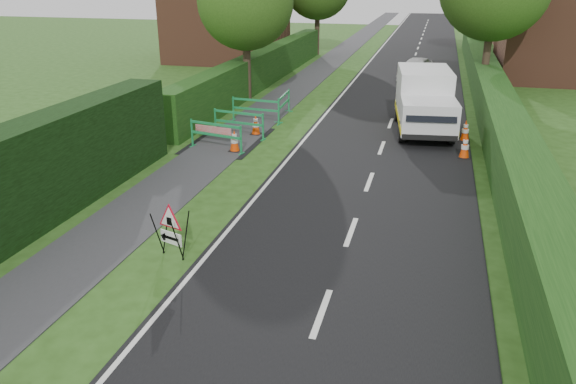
{
  "coord_description": "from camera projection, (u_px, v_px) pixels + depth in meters",
  "views": [
    {
      "loc": [
        4.1,
        -7.49,
        5.78
      ],
      "look_at": [
        1.17,
        3.69,
        1.21
      ],
      "focal_mm": 35.0,
      "sensor_mm": 36.0,
      "label": 1
    }
  ],
  "objects": [
    {
      "name": "traffic_cone_2",
      "position": [
        448.0,
        109.0,
        23.43
      ],
      "size": [
        0.38,
        0.38,
        0.79
      ],
      "color": "black",
      "rests_on": "ground"
    },
    {
      "name": "traffic_cone_0",
      "position": [
        465.0,
        147.0,
        18.44
      ],
      "size": [
        0.38,
        0.38,
        0.79
      ],
      "color": "black",
      "rests_on": "ground"
    },
    {
      "name": "triangle_sign",
      "position": [
        169.0,
        226.0,
        11.88
      ],
      "size": [
        0.91,
        0.91,
        1.05
      ],
      "rotation": [
        0.0,
        0.0,
        -0.32
      ],
      "color": "black",
      "rests_on": "ground"
    },
    {
      "name": "road_surface",
      "position": [
        415.0,
        56.0,
        40.72
      ],
      "size": [
        6.0,
        90.0,
        0.02
      ],
      "primitive_type": "cube",
      "color": "black",
      "rests_on": "ground"
    },
    {
      "name": "hatchback_car",
      "position": [
        416.0,
        68.0,
        31.81
      ],
      "size": [
        2.16,
        3.82,
        1.23
      ],
      "primitive_type": "imported",
      "rotation": [
        0.0,
        0.0,
        -0.21
      ],
      "color": "silver",
      "rests_on": "ground"
    },
    {
      "name": "footpath",
      "position": [
        340.0,
        53.0,
        42.02
      ],
      "size": [
        2.0,
        90.0,
        0.02
      ],
      "primitive_type": "cube",
      "color": "#2D2D30",
      "rests_on": "ground"
    },
    {
      "name": "ground",
      "position": [
        170.0,
        325.0,
        9.84
      ],
      "size": [
        120.0,
        120.0,
        0.0
      ],
      "primitive_type": "plane",
      "color": "#254714",
      "rests_on": "ground"
    },
    {
      "name": "ped_barrier_2",
      "position": [
        256.0,
        107.0,
        22.69
      ],
      "size": [
        2.08,
        0.54,
        1.0
      ],
      "rotation": [
        0.0,
        0.0,
        -0.09
      ],
      "color": "#188644",
      "rests_on": "ground"
    },
    {
      "name": "hedge_west_far",
      "position": [
        264.0,
        84.0,
        30.81
      ],
      "size": [
        1.0,
        24.0,
        1.8
      ],
      "primitive_type": "cube",
      "color": "#14380F",
      "rests_on": "ground"
    },
    {
      "name": "ped_barrier_3",
      "position": [
        284.0,
        102.0,
        23.55
      ],
      "size": [
        0.44,
        2.07,
        1.0
      ],
      "rotation": [
        0.0,
        0.0,
        1.62
      ],
      "color": "#188644",
      "rests_on": "ground"
    },
    {
      "name": "ped_barrier_0",
      "position": [
        216.0,
        133.0,
        19.13
      ],
      "size": [
        2.09,
        0.78,
        1.0
      ],
      "rotation": [
        0.0,
        0.0,
        -0.21
      ],
      "color": "#188644",
      "rests_on": "ground"
    },
    {
      "name": "traffic_cone_3",
      "position": [
        234.0,
        140.0,
        19.11
      ],
      "size": [
        0.38,
        0.38,
        0.79
      ],
      "color": "black",
      "rests_on": "ground"
    },
    {
      "name": "works_van",
      "position": [
        425.0,
        100.0,
        21.35
      ],
      "size": [
        2.53,
        5.16,
        2.26
      ],
      "rotation": [
        0.0,
        0.0,
        0.12
      ],
      "color": "silver",
      "rests_on": "ground"
    },
    {
      "name": "house_east_a",
      "position": [
        568.0,
        26.0,
        31.36
      ],
      "size": [
        7.5,
        7.4,
        7.88
      ],
      "color": "brown",
      "rests_on": "ground"
    },
    {
      "name": "tree_nw",
      "position": [
        245.0,
        1.0,
        25.47
      ],
      "size": [
        4.4,
        4.4,
        6.7
      ],
      "color": "#2D2116",
      "rests_on": "ground"
    },
    {
      "name": "hedge_east",
      "position": [
        493.0,
        124.0,
        22.69
      ],
      "size": [
        1.2,
        50.0,
        1.5
      ],
      "primitive_type": "cube",
      "color": "#14380F",
      "rests_on": "ground"
    },
    {
      "name": "ped_barrier_1",
      "position": [
        239.0,
        121.0,
        20.67
      ],
      "size": [
        2.09,
        0.68,
        1.0
      ],
      "rotation": [
        0.0,
        0.0,
        -0.16
      ],
      "color": "#188644",
      "rests_on": "ground"
    },
    {
      "name": "traffic_cone_4",
      "position": [
        256.0,
        124.0,
        21.09
      ],
      "size": [
        0.38,
        0.38,
        0.79
      ],
      "color": "black",
      "rests_on": "ground"
    },
    {
      "name": "traffic_cone_1",
      "position": [
        465.0,
        130.0,
        20.3
      ],
      "size": [
        0.38,
        0.38,
        0.79
      ],
      "color": "black",
      "rests_on": "ground"
    },
    {
      "name": "redwhite_plank",
      "position": [
        214.0,
        142.0,
        20.33
      ],
      "size": [
        1.48,
        0.33,
        0.25
      ],
      "primitive_type": "cube",
      "rotation": [
        0.0,
        0.0,
        -0.2
      ],
      "color": "red",
      "rests_on": "ground"
    },
    {
      "name": "house_east_b",
      "position": [
        547.0,
        10.0,
        43.71
      ],
      "size": [
        7.5,
        7.4,
        7.88
      ],
      "color": "brown",
      "rests_on": "ground"
    },
    {
      "name": "house_west",
      "position": [
        228.0,
        16.0,
        38.12
      ],
      "size": [
        7.5,
        7.4,
        7.88
      ],
      "color": "brown",
      "rests_on": "ground"
    }
  ]
}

